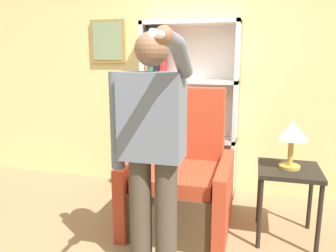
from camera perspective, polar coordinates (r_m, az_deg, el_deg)
name	(u,v)px	position (r m, az deg, el deg)	size (l,w,h in m)	color
wall_back	(194,68)	(3.75, 4.60, 10.05)	(8.00, 0.11, 2.80)	#DBCC84
bookcase	(179,111)	(3.67, 1.88, 2.59)	(1.05, 0.28, 1.90)	white
armchair	(181,184)	(3.06, 2.27, -10.01)	(0.90, 0.89, 1.24)	#4C3823
person_standing	(152,146)	(2.12, -2.85, -3.57)	(0.55, 0.78, 1.67)	#473D33
side_table	(288,179)	(2.92, 20.23, -8.71)	(0.49, 0.49, 0.63)	black
table_lamp	(292,133)	(2.81, 20.79, -1.19)	(0.25, 0.25, 0.40)	gold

